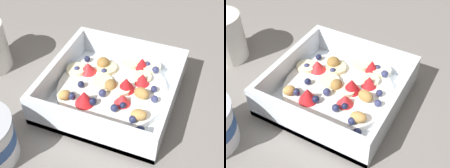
% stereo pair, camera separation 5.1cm
% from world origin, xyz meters
% --- Properties ---
extents(ground_plane, '(2.40, 2.40, 0.00)m').
position_xyz_m(ground_plane, '(0.00, 0.00, 0.00)').
color(ground_plane, gray).
extents(fruit_bowl, '(0.21, 0.21, 0.06)m').
position_xyz_m(fruit_bowl, '(-0.01, -0.01, 0.02)').
color(fruit_bowl, white).
rests_on(fruit_bowl, ground).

